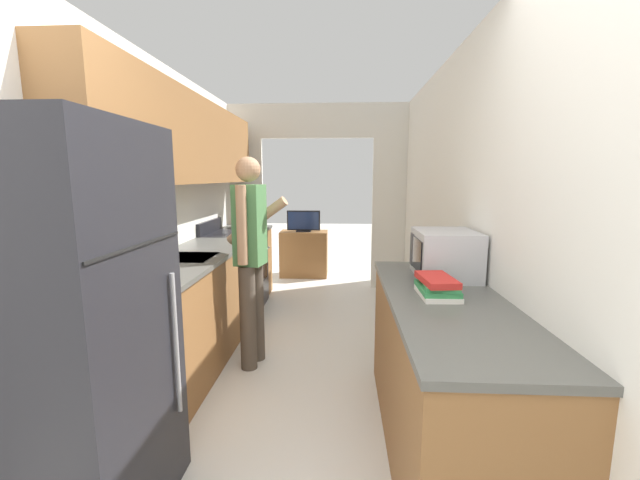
% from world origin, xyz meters
% --- Properties ---
extents(wall_left, '(0.38, 6.77, 2.50)m').
position_xyz_m(wall_left, '(-1.15, 2.01, 1.52)').
color(wall_left, silver).
rests_on(wall_left, ground_plane).
extents(wall_right, '(0.06, 6.77, 2.50)m').
position_xyz_m(wall_right, '(1.24, 1.59, 1.25)').
color(wall_right, silver).
rests_on(wall_right, ground_plane).
extents(wall_far_with_doorway, '(2.81, 0.06, 2.50)m').
position_xyz_m(wall_far_with_doorway, '(0.00, 4.40, 1.43)').
color(wall_far_with_doorway, silver).
rests_on(wall_far_with_doorway, ground_plane).
extents(counter_left, '(0.62, 3.31, 0.90)m').
position_xyz_m(counter_left, '(-0.91, 2.28, 0.45)').
color(counter_left, brown).
rests_on(counter_left, ground_plane).
extents(counter_right, '(0.62, 1.78, 0.90)m').
position_xyz_m(counter_right, '(0.91, 1.05, 0.45)').
color(counter_right, brown).
rests_on(counter_right, ground_plane).
extents(refrigerator, '(0.76, 0.74, 1.75)m').
position_xyz_m(refrigerator, '(-0.84, 0.51, 0.88)').
color(refrigerator, black).
rests_on(refrigerator, ground_plane).
extents(range_oven, '(0.66, 0.76, 1.04)m').
position_xyz_m(range_oven, '(-0.90, 3.43, 0.45)').
color(range_oven, black).
rests_on(range_oven, ground_plane).
extents(person, '(0.54, 0.42, 1.69)m').
position_xyz_m(person, '(-0.38, 2.03, 0.91)').
color(person, '#4C4238').
rests_on(person, ground_plane).
extents(microwave, '(0.37, 0.45, 0.30)m').
position_xyz_m(microwave, '(1.00, 1.51, 1.05)').
color(microwave, '#B7B7BC').
rests_on(microwave, counter_right).
extents(book_stack, '(0.22, 0.31, 0.11)m').
position_xyz_m(book_stack, '(0.86, 1.08, 0.95)').
color(book_stack, white).
rests_on(book_stack, counter_right).
extents(tv_cabinet, '(0.72, 0.42, 0.71)m').
position_xyz_m(tv_cabinet, '(-0.24, 4.99, 0.35)').
color(tv_cabinet, brown).
rests_on(tv_cabinet, ground_plane).
extents(television, '(0.51, 0.16, 0.32)m').
position_xyz_m(television, '(-0.24, 4.95, 0.86)').
color(television, black).
rests_on(television, tv_cabinet).
extents(knife, '(0.16, 0.33, 0.02)m').
position_xyz_m(knife, '(-0.91, 3.98, 0.90)').
color(knife, '#B7B7BC').
rests_on(knife, counter_left).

